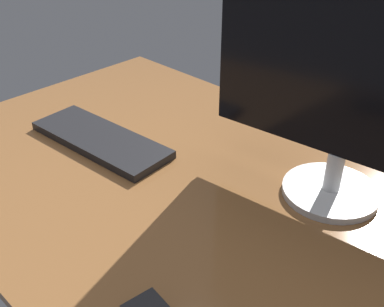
{
  "coord_description": "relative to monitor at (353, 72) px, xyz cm",
  "views": [
    {
      "loc": [
        52.56,
        -57.29,
        59.46
      ],
      "look_at": [
        -5.29,
        1.87,
        8.0
      ],
      "focal_mm": 43.85,
      "sensor_mm": 36.0,
      "label": 1
    }
  ],
  "objects": [
    {
      "name": "monitor",
      "position": [
        0.0,
        0.0,
        0.0
      ],
      "size": [
        54.39,
        19.38,
        49.61
      ],
      "rotation": [
        0.0,
        0.0,
        0.11
      ],
      "color": "silver",
      "rests_on": "desk"
    },
    {
      "name": "desk",
      "position": [
        -19.03,
        -17.16,
        -27.43
      ],
      "size": [
        140.0,
        84.0,
        2.0
      ],
      "primitive_type": "cube",
      "color": "brown",
      "rests_on": "ground"
    },
    {
      "name": "keyboard",
      "position": [
        -50.15,
        -20.32,
        -25.46
      ],
      "size": [
        37.78,
        15.95,
        1.93
      ],
      "primitive_type": "cube",
      "rotation": [
        0.0,
        0.0,
        0.08
      ],
      "color": "black",
      "rests_on": "desk"
    }
  ]
}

